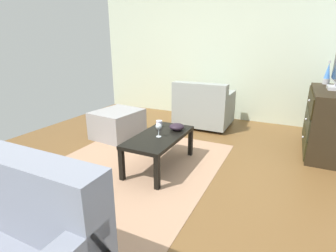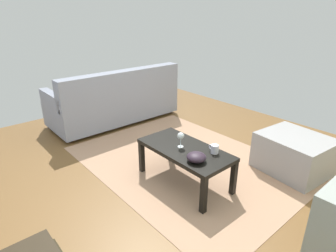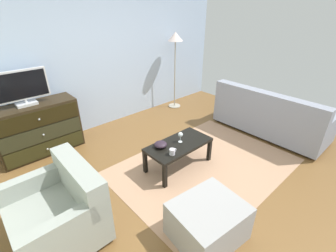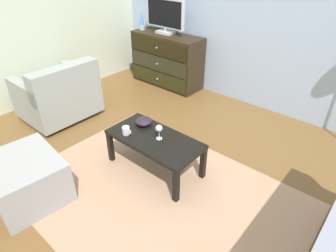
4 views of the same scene
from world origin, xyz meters
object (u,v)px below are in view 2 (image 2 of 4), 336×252
Objects in this scene: coffee_table at (185,152)px; couch_large at (116,101)px; mug at (214,149)px; ottoman at (294,154)px; bowl_decorative at (196,157)px; wine_glass at (181,136)px.

couch_large reaches higher than coffee_table.
mug is 1.02m from ottoman.
bowl_decorative is 2.28m from couch_large.
mug is at bearing 68.37° from ottoman.
bowl_decorative reaches higher than ottoman.
coffee_table is 6.23× the size of wine_glass.
couch_large is 2.83× the size of ottoman.
coffee_table is 0.18m from wine_glass.
wine_glass is at bearing 27.23° from mug.
mug reaches higher than ottoman.
coffee_table is at bearing 28.52° from mug.
ottoman is at bearing -107.51° from bowl_decorative.
coffee_table is 0.29m from bowl_decorative.
mug is 2.25m from couch_large.
couch_large is (1.92, -0.40, -0.18)m from wine_glass.
wine_glass is 0.08× the size of couch_large.
wine_glass is 0.87× the size of bowl_decorative.
coffee_table is at bearing -160.16° from wine_glass.
ottoman reaches higher than coffee_table.
couch_large reaches higher than wine_glass.
couch_large reaches higher than bowl_decorative.
wine_glass is at bearing -16.15° from bowl_decorative.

